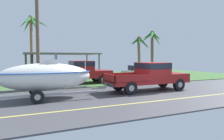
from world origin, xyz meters
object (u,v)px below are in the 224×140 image
at_px(parked_sedan_near, 143,72).
at_px(carport_awning, 61,54).
at_px(parked_pickup_background, 81,71).
at_px(palm_tree_far_right, 32,30).
at_px(palm_tree_near_left, 152,42).
at_px(palm_tree_far_left, 140,46).
at_px(pickup_truck_towing, 152,75).
at_px(utility_pole, 37,29).
at_px(boat_on_trailer, 46,77).

relative_size(parked_sedan_near, carport_awning, 0.59).
bearing_deg(parked_pickup_background, palm_tree_far_right, 115.66).
bearing_deg(palm_tree_far_right, carport_awning, -17.69).
bearing_deg(palm_tree_near_left, carport_awning, 163.81).
bearing_deg(parked_sedan_near, palm_tree_far_left, 61.91).
bearing_deg(carport_awning, parked_sedan_near, -28.15).
height_order(parked_sedan_near, carport_awning, carport_awning).
xyz_separation_m(pickup_truck_towing, utility_pole, (-6.96, 3.38, 3.08)).
distance_m(parked_pickup_background, utility_pole, 4.98).
xyz_separation_m(pickup_truck_towing, carport_awning, (-3.99, 11.45, 1.55)).
relative_size(boat_on_trailer, carport_awning, 0.79).
xyz_separation_m(parked_pickup_background, parked_sedan_near, (7.46, 2.01, -0.40)).
relative_size(palm_tree_near_left, palm_tree_far_left, 1.04).
relative_size(palm_tree_far_right, utility_pole, 0.86).
bearing_deg(pickup_truck_towing, palm_tree_near_left, 54.56).
bearing_deg(parked_pickup_background, pickup_truck_towing, -56.18).
distance_m(pickup_truck_towing, palm_tree_far_right, 14.81).
xyz_separation_m(parked_sedan_near, carport_awning, (-7.98, 4.27, 1.92)).
height_order(carport_awning, palm_tree_near_left, palm_tree_near_left).
xyz_separation_m(palm_tree_far_left, palm_tree_far_right, (-13.82, -0.21, 1.46)).
height_order(palm_tree_near_left, palm_tree_far_left, palm_tree_near_left).
relative_size(palm_tree_far_left, utility_pole, 0.65).
relative_size(carport_awning, palm_tree_far_left, 1.50).
bearing_deg(carport_awning, parked_pickup_background, -85.29).
relative_size(boat_on_trailer, parked_sedan_near, 1.35).
bearing_deg(carport_awning, palm_tree_far_left, 6.06).
relative_size(boat_on_trailer, parked_pickup_background, 1.03).
xyz_separation_m(pickup_truck_towing, palm_tree_near_left, (6.07, 8.53, 3.05)).
bearing_deg(boat_on_trailer, carport_awning, 76.02).
xyz_separation_m(palm_tree_far_right, utility_pole, (-0.02, -9.02, -1.12)).
bearing_deg(pickup_truck_towing, parked_sedan_near, 60.96).
relative_size(carport_awning, palm_tree_near_left, 1.44).
height_order(palm_tree_far_right, utility_pole, utility_pole).
relative_size(boat_on_trailer, palm_tree_far_right, 0.91).
height_order(parked_pickup_background, palm_tree_far_right, palm_tree_far_right).
bearing_deg(pickup_truck_towing, parked_pickup_background, 123.82).
height_order(parked_pickup_background, carport_awning, carport_awning).
xyz_separation_m(boat_on_trailer, parked_sedan_near, (10.83, 7.19, -0.51)).
distance_m(palm_tree_near_left, utility_pole, 14.02).
bearing_deg(palm_tree_near_left, palm_tree_far_left, 78.77).
distance_m(boat_on_trailer, carport_awning, 11.89).
relative_size(pickup_truck_towing, utility_pole, 0.74).
height_order(parked_sedan_near, palm_tree_far_right, palm_tree_far_right).
height_order(pickup_truck_towing, palm_tree_near_left, palm_tree_near_left).
bearing_deg(palm_tree_near_left, palm_tree_far_right, 163.47).
xyz_separation_m(pickup_truck_towing, palm_tree_far_left, (6.88, 12.61, 2.74)).
distance_m(carport_awning, palm_tree_far_left, 11.00).
bearing_deg(palm_tree_near_left, parked_sedan_near, -147.13).
relative_size(parked_pickup_background, carport_awning, 0.77).
xyz_separation_m(boat_on_trailer, palm_tree_far_right, (-0.10, 12.40, 4.07)).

